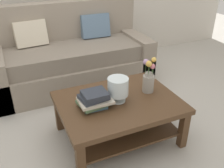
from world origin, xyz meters
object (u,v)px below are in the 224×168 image
at_px(couch, 71,58).
at_px(coffee_table, 119,111).
at_px(glass_hurricane_vase, 118,87).
at_px(flower_pitcher, 149,79).
at_px(book_stack_main, 94,99).

relative_size(couch, coffee_table, 1.86).
distance_m(glass_hurricane_vase, flower_pitcher, 0.35).
bearing_deg(couch, flower_pitcher, -72.38).
xyz_separation_m(glass_hurricane_vase, flower_pitcher, (0.35, 0.04, 0.00)).
height_order(couch, glass_hurricane_vase, couch).
height_order(couch, coffee_table, couch).
distance_m(couch, flower_pitcher, 1.39).
bearing_deg(flower_pitcher, book_stack_main, -175.61).
height_order(coffee_table, book_stack_main, book_stack_main).
bearing_deg(couch, book_stack_main, -96.80).
height_order(glass_hurricane_vase, flower_pitcher, flower_pitcher).
height_order(book_stack_main, flower_pitcher, flower_pitcher).
bearing_deg(couch, glass_hurricane_vase, -87.01).
xyz_separation_m(couch, flower_pitcher, (0.42, -1.31, 0.21)).
distance_m(book_stack_main, flower_pitcher, 0.58).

